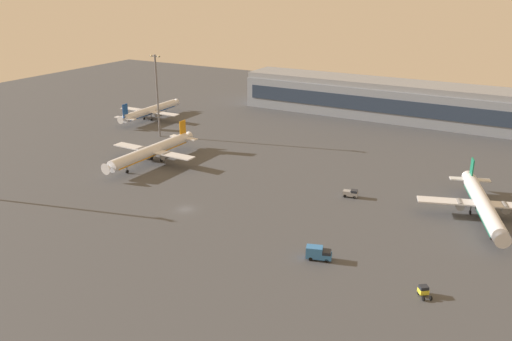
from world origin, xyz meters
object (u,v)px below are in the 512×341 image
object	(u,v)px
airplane_far_stand	(483,204)
catering_truck	(318,253)
cargo_loader	(351,193)
airplane_mid_apron	(152,151)
pushback_tug	(424,291)
apron_light_east	(157,92)
airplane_near_gate	(150,111)

from	to	relation	value
airplane_far_stand	catering_truck	distance (m)	49.52
catering_truck	cargo_loader	world-z (taller)	catering_truck
airplane_far_stand	airplane_mid_apron	bearing A→B (deg)	-14.71
airplane_far_stand	catering_truck	size ratio (longest dim) A/B	6.64
airplane_mid_apron	cargo_loader	bearing A→B (deg)	-175.47
catering_truck	pushback_tug	distance (m)	23.78
airplane_mid_apron	apron_light_east	size ratio (longest dim) A/B	1.31
cargo_loader	airplane_far_stand	bearing A→B (deg)	84.84
airplane_mid_apron	pushback_tug	bearing A→B (deg)	160.84
airplane_far_stand	apron_light_east	world-z (taller)	apron_light_east
apron_light_east	airplane_near_gate	bearing A→B (deg)	137.43
cargo_loader	apron_light_east	distance (m)	91.17
airplane_near_gate	pushback_tug	distance (m)	159.71
apron_light_east	catering_truck	bearing A→B (deg)	-32.69
pushback_tug	airplane_far_stand	bearing A→B (deg)	46.33
pushback_tug	catering_truck	bearing A→B (deg)	135.44
apron_light_east	airplane_mid_apron	bearing A→B (deg)	-55.31
pushback_tug	cargo_loader	world-z (taller)	cargo_loader
catering_truck	cargo_loader	distance (m)	37.86
airplane_near_gate	apron_light_east	size ratio (longest dim) A/B	1.21
airplane_near_gate	apron_light_east	xyz separation A→B (m)	(20.93, -19.22, 14.10)
catering_truck	cargo_loader	size ratio (longest dim) A/B	1.38
airplane_far_stand	catering_truck	bearing A→B (deg)	36.24
airplane_far_stand	cargo_loader	world-z (taller)	airplane_far_stand
airplane_mid_apron	pushback_tug	world-z (taller)	airplane_mid_apron
pushback_tug	apron_light_east	distance (m)	133.05
airplane_far_stand	pushback_tug	world-z (taller)	airplane_far_stand
cargo_loader	airplane_mid_apron	bearing A→B (deg)	-96.88
airplane_mid_apron	catering_truck	world-z (taller)	airplane_mid_apron
airplane_near_gate	pushback_tug	world-z (taller)	airplane_near_gate
pushback_tug	apron_light_east	world-z (taller)	apron_light_east
airplane_far_stand	apron_light_east	distance (m)	123.39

